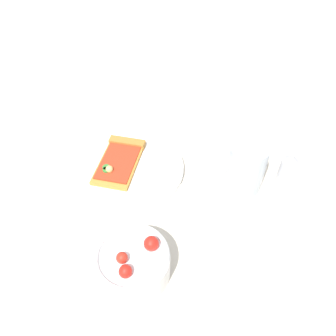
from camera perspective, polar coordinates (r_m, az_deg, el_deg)
The scene contains 7 objects.
ground_plane at distance 0.76m, azimuth -5.90°, elevation -0.18°, with size 2.40×2.40×0.00m, color beige.
plate at distance 0.75m, azimuth -6.44°, elevation -0.10°, with size 0.23×0.23×0.01m, color white.
pizza_slice_main at distance 0.75m, azimuth -7.87°, elevation 1.34°, with size 0.09×0.15×0.02m.
salad_bowl at distance 0.59m, azimuth -5.75°, elevation -15.13°, with size 0.12×0.12×0.07m.
soda_glass at distance 0.71m, azimuth 12.50°, elevation -0.05°, with size 0.08×0.08×0.11m.
paper_napkin at distance 0.94m, azimuth -15.64°, elevation 9.00°, with size 0.13×0.11×0.00m, color white.
pepper_shaker at distance 0.74m, azimuth 18.85°, elevation -0.42°, with size 0.03×0.03×0.08m.
Camera 1 is at (-0.16, 0.49, 0.55)m, focal length 37.42 mm.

